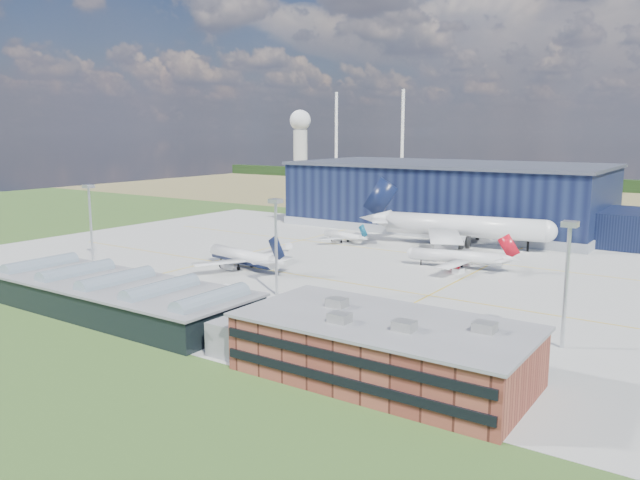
{
  "coord_description": "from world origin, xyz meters",
  "views": [
    {
      "loc": [
        99.4,
        -142.65,
        38.22
      ],
      "look_at": [
        -2.65,
        6.76,
        6.83
      ],
      "focal_mm": 35.0,
      "sensor_mm": 36.0,
      "label": 1
    }
  ],
  "objects": [
    {
      "name": "ground",
      "position": [
        0.0,
        0.0,
        0.0
      ],
      "size": [
        600.0,
        600.0,
        0.0
      ],
      "primitive_type": "plane",
      "color": "#28481B",
      "rests_on": "ground"
    },
    {
      "name": "glass_concourse",
      "position": [
        -6.45,
        -60.0,
        3.69
      ],
      "size": [
        78.0,
        23.0,
        8.6
      ],
      "color": "black",
      "rests_on": "ground"
    },
    {
      "name": "car_b",
      "position": [
        51.52,
        -48.0,
        0.67
      ],
      "size": [
        4.21,
        1.91,
        1.34
      ],
      "primitive_type": "imported",
      "rotation": [
        0.0,
        0.0,
        1.7
      ],
      "color": "#99999E",
      "rests_on": "ground"
    },
    {
      "name": "ops_building",
      "position": [
        55.01,
        -60.0,
        4.79
      ],
      "size": [
        46.0,
        23.0,
        10.9
      ],
      "color": "brown",
      "rests_on": "ground"
    },
    {
      "name": "airliner_red",
      "position": [
        33.7,
        22.0,
        5.27
      ],
      "size": [
        37.57,
        37.01,
        10.55
      ],
      "primitive_type": null,
      "rotation": [
        0.0,
        0.0,
        3.32
      ],
      "color": "silver",
      "rests_on": "ground"
    },
    {
      "name": "light_mast_center",
      "position": [
        10.0,
        -30.0,
        15.43
      ],
      "size": [
        2.6,
        2.6,
        23.0
      ],
      "color": "#BABCC1",
      "rests_on": "ground"
    },
    {
      "name": "gse_van_a",
      "position": [
        0.37,
        -35.52,
        1.06
      ],
      "size": [
        4.93,
        2.25,
        2.13
      ],
      "primitive_type": "cube",
      "rotation": [
        0.0,
        0.0,
        1.6
      ],
      "color": "silver",
      "rests_on": "ground"
    },
    {
      "name": "hangar",
      "position": [
        2.81,
        94.8,
        11.62
      ],
      "size": [
        145.0,
        62.0,
        26.1
      ],
      "color": "black",
      "rests_on": "ground"
    },
    {
      "name": "gse_cart_a",
      "position": [
        36.71,
        16.33,
        0.68
      ],
      "size": [
        2.61,
        3.46,
        1.37
      ],
      "primitive_type": "cube",
      "rotation": [
        0.0,
        0.0,
        -0.17
      ],
      "color": "silver",
      "rests_on": "ground"
    },
    {
      "name": "airliner_navy",
      "position": [
        -16.41,
        -12.0,
        5.49
      ],
      "size": [
        39.32,
        38.75,
        10.98
      ],
      "primitive_type": null,
      "rotation": [
        0.0,
        0.0,
        2.95
      ],
      "color": "silver",
      "rests_on": "ground"
    },
    {
      "name": "treeline",
      "position": [
        0.0,
        300.0,
        4.0
      ],
      "size": [
        600.0,
        8.0,
        8.0
      ],
      "primitive_type": "cube",
      "color": "black",
      "rests_on": "ground"
    },
    {
      "name": "horizon_dressing",
      "position": [
        -191.3,
        294.39,
        34.2
      ],
      "size": [
        440.2,
        18.0,
        70.0
      ],
      "color": "white",
      "rests_on": "ground"
    },
    {
      "name": "light_mast_west",
      "position": [
        -60.0,
        -30.0,
        15.43
      ],
      "size": [
        2.6,
        2.6,
        23.0
      ],
      "color": "#BABCC1",
      "rests_on": "ground"
    },
    {
      "name": "car_a",
      "position": [
        49.79,
        -46.29,
        0.57
      ],
      "size": [
        3.62,
        2.42,
        1.14
      ],
      "primitive_type": "imported",
      "rotation": [
        0.0,
        0.0,
        1.22
      ],
      "color": "#99999E",
      "rests_on": "ground"
    },
    {
      "name": "airliner_widebody",
      "position": [
        22.61,
        55.0,
        10.93
      ],
      "size": [
        77.58,
        76.41,
        21.85
      ],
      "primitive_type": null,
      "rotation": [
        0.0,
        0.0,
        0.18
      ],
      "color": "silver",
      "rests_on": "ground"
    },
    {
      "name": "airliner_regional",
      "position": [
        -15.46,
        40.0,
        3.66
      ],
      "size": [
        27.3,
        26.96,
        7.31
      ],
      "primitive_type": null,
      "rotation": [
        0.0,
        0.0,
        2.88
      ],
      "color": "silver",
      "rests_on": "ground"
    },
    {
      "name": "farmland",
      "position": [
        0.0,
        220.0,
        0.0
      ],
      "size": [
        600.0,
        220.0,
        0.01
      ],
      "primitive_type": "cube",
      "color": "olive",
      "rests_on": "ground"
    },
    {
      "name": "gse_tug_c",
      "position": [
        -17.3,
        46.03,
        0.62
      ],
      "size": [
        2.15,
        3.04,
        1.23
      ],
      "primitive_type": "cube",
      "rotation": [
        0.0,
        0.0,
        0.15
      ],
      "color": "gold",
      "rests_on": "ground"
    },
    {
      "name": "light_mast_east",
      "position": [
        75.0,
        -30.0,
        15.43
      ],
      "size": [
        2.6,
        2.6,
        23.0
      ],
      "color": "#BABCC1",
      "rests_on": "ground"
    },
    {
      "name": "apron",
      "position": [
        0.0,
        10.0,
        0.03
      ],
      "size": [
        220.0,
        160.0,
        0.08
      ],
      "color": "gray",
      "rests_on": "ground"
    },
    {
      "name": "airstair",
      "position": [
        -8.94,
        -46.0,
        1.71
      ],
      "size": [
        3.54,
        5.74,
        3.43
      ],
      "primitive_type": "cube",
      "rotation": [
        0.0,
        0.0,
        0.28
      ],
      "color": "silver",
      "rests_on": "ground"
    },
    {
      "name": "gse_van_c",
      "position": [
        66.84,
        -32.68,
        1.07
      ],
      "size": [
        4.78,
        2.98,
        2.13
      ],
      "primitive_type": "cube",
      "rotation": [
        0.0,
        0.0,
        1.37
      ],
      "color": "silver",
      "rests_on": "ground"
    },
    {
      "name": "gse_cart_b",
      "position": [
        -25.07,
        20.91,
        0.7
      ],
      "size": [
        3.81,
        3.77,
        1.39
      ],
      "primitive_type": "cube",
      "rotation": [
        0.0,
        0.0,
        0.81
      ],
      "color": "silver",
      "rests_on": "ground"
    }
  ]
}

